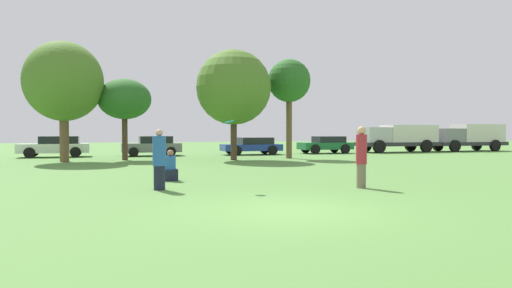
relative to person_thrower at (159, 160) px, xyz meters
The scene contains 15 objects.
ground_plane 4.88m from the person_thrower, 59.91° to the right, with size 120.00×120.00×0.00m, color #54843D.
person_thrower is the anchor object (origin of this frame).
person_catcher 5.81m from the person_thrower, 11.28° to the right, with size 0.32×0.32×1.80m.
frisbee 2.24m from the person_thrower, 13.13° to the right, with size 0.26×0.26×0.10m.
bystander_sitting 2.43m from the person_thrower, 77.39° to the left, with size 0.47×0.39×1.03m.
tree_0 14.43m from the person_thrower, 106.94° to the left, with size 4.13×4.13×6.45m.
tree_1 14.29m from the person_thrower, 93.89° to the left, with size 2.99×2.99×4.61m.
tree_2 13.74m from the person_thrower, 67.91° to the left, with size 4.26×4.26×6.27m.
tree_3 16.12m from the person_thrower, 56.59° to the left, with size 2.59×2.59×5.99m.
parked_car_white 19.14m from the person_thrower, 105.78° to the left, with size 4.29×1.99×1.32m.
parked_car_grey 18.24m from the person_thrower, 87.46° to the left, with size 3.91×2.13×1.31m.
parked_car_blue 19.40m from the person_thrower, 66.81° to the left, with size 4.21×2.05×1.20m.
parked_car_green 22.56m from the person_thrower, 53.58° to the left, with size 3.95×2.02×1.26m.
delivery_truck_silver 26.87m from the person_thrower, 43.04° to the left, with size 6.80×2.41×2.11m.
delivery_truck_grey 32.24m from the person_thrower, 35.00° to the left, with size 6.52×2.45×2.21m.
Camera 1 is at (-3.32, -8.99, 1.67)m, focal length 32.27 mm.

